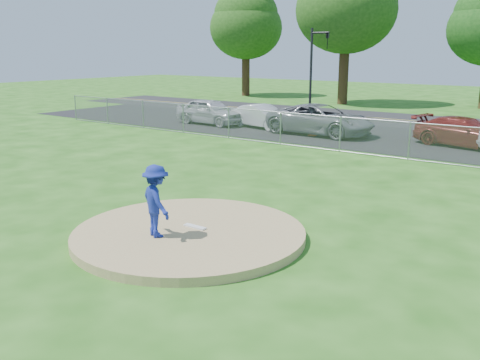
# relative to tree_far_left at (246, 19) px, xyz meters

# --- Properties ---
(ground) EXTENTS (120.00, 120.00, 0.00)m
(ground) POSITION_rel_tree_far_left_xyz_m (22.00, -23.00, -7.06)
(ground) COLOR #1F5813
(ground) RESTS_ON ground
(pitchers_mound) EXTENTS (5.40, 5.40, 0.20)m
(pitchers_mound) POSITION_rel_tree_far_left_xyz_m (22.00, -33.00, -6.96)
(pitchers_mound) COLOR tan
(pitchers_mound) RESTS_ON ground
(pitching_rubber) EXTENTS (0.60, 0.15, 0.04)m
(pitching_rubber) POSITION_rel_tree_far_left_xyz_m (22.00, -32.80, -6.84)
(pitching_rubber) COLOR white
(pitching_rubber) RESTS_ON pitchers_mound
(chain_link_fence) EXTENTS (40.00, 0.06, 1.50)m
(chain_link_fence) POSITION_rel_tree_far_left_xyz_m (22.00, -21.00, -6.31)
(chain_link_fence) COLOR gray
(chain_link_fence) RESTS_ON ground
(parking_lot) EXTENTS (50.00, 8.00, 0.01)m
(parking_lot) POSITION_rel_tree_far_left_xyz_m (22.00, -16.50, -7.05)
(parking_lot) COLOR black
(parking_lot) RESTS_ON ground
(street) EXTENTS (60.00, 7.00, 0.01)m
(street) POSITION_rel_tree_far_left_xyz_m (22.00, -9.00, -7.06)
(street) COLOR black
(street) RESTS_ON ground
(tree_far_left) EXTENTS (6.72, 6.72, 10.74)m
(tree_far_left) POSITION_rel_tree_far_left_xyz_m (0.00, 0.00, 0.00)
(tree_far_left) COLOR #361F13
(tree_far_left) RESTS_ON ground
(traffic_signal_left) EXTENTS (1.28, 0.20, 5.60)m
(traffic_signal_left) POSITION_rel_tree_far_left_xyz_m (13.24, -11.00, -3.70)
(traffic_signal_left) COLOR black
(traffic_signal_left) RESTS_ON ground
(pitcher) EXTENTS (1.21, 0.97, 1.63)m
(pitcher) POSITION_rel_tree_far_left_xyz_m (21.70, -33.73, -6.04)
(pitcher) COLOR navy
(pitcher) RESTS_ON pitchers_mound
(traffic_cone) EXTENTS (0.39, 0.39, 0.76)m
(traffic_cone) POSITION_rel_tree_far_left_xyz_m (16.97, -17.87, -6.67)
(traffic_cone) COLOR red
(traffic_cone) RESTS_ON parking_lot
(parked_car_silver) EXTENTS (4.48, 1.99, 1.50)m
(parked_car_silver) POSITION_rel_tree_far_left_xyz_m (10.02, -17.57, -6.30)
(parked_car_silver) COLOR #B8B9BE
(parked_car_silver) RESTS_ON parking_lot
(parked_car_white) EXTENTS (4.09, 2.12, 1.28)m
(parked_car_white) POSITION_rel_tree_far_left_xyz_m (13.35, -17.06, -6.41)
(parked_car_white) COLOR silver
(parked_car_white) RESTS_ON parking_lot
(parked_car_gray) EXTENTS (5.67, 2.79, 1.55)m
(parked_car_gray) POSITION_rel_tree_far_left_xyz_m (17.08, -17.27, -6.28)
(parked_car_gray) COLOR gray
(parked_car_gray) RESTS_ON parking_lot
(parked_car_darkred) EXTENTS (4.82, 2.72, 1.32)m
(parked_car_darkred) POSITION_rel_tree_far_left_xyz_m (24.02, -16.64, -6.39)
(parked_car_darkred) COLOR maroon
(parked_car_darkred) RESTS_ON parking_lot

